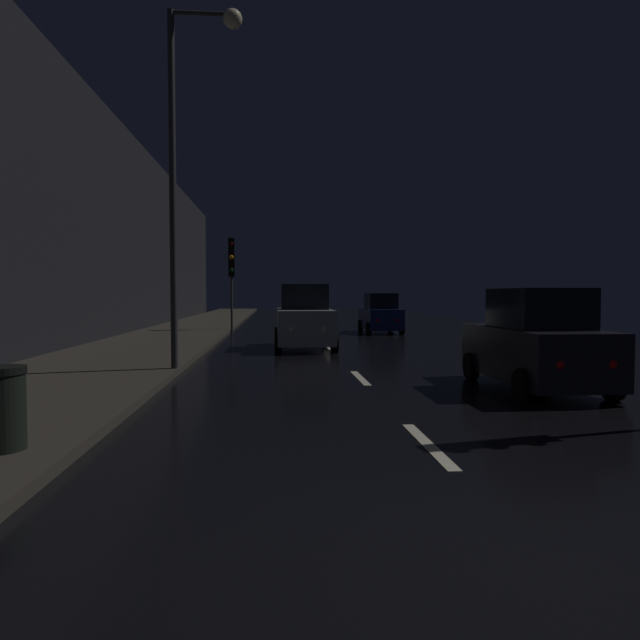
{
  "coord_description": "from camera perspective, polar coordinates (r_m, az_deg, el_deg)",
  "views": [
    {
      "loc": [
        -1.89,
        -3.99,
        1.88
      ],
      "look_at": [
        -0.57,
        13.12,
        1.12
      ],
      "focal_mm": 32.47,
      "sensor_mm": 36.0,
      "label": 1
    }
  ],
  "objects": [
    {
      "name": "car_approaching_headlights",
      "position": [
        20.11,
        -1.59,
        0.09
      ],
      "size": [
        2.04,
        4.42,
        2.23
      ],
      "rotation": [
        0.0,
        0.0,
        -1.57
      ],
      "color": "#A5A8AD",
      "rests_on": "ground"
    },
    {
      "name": "streetlamp_overhead",
      "position": [
        14.25,
        -12.67,
        17.02
      ],
      "size": [
        1.7,
        0.44,
        8.42
      ],
      "color": "#2D2D30",
      "rests_on": "ground"
    },
    {
      "name": "car_parked_right_near",
      "position": [
        12.21,
        20.47,
        -2.15
      ],
      "size": [
        1.83,
        3.96,
        1.99
      ],
      "rotation": [
        0.0,
        0.0,
        1.57
      ],
      "color": "black",
      "rests_on": "ground"
    },
    {
      "name": "traffic_light_far_left",
      "position": [
        28.98,
        -8.72,
        5.44
      ],
      "size": [
        0.32,
        0.47,
        4.65
      ],
      "rotation": [
        0.0,
        0.0,
        -1.52
      ],
      "color": "#38383A",
      "rests_on": "ground"
    },
    {
      "name": "ground",
      "position": [
        28.62,
        -0.63,
        -1.24
      ],
      "size": [
        25.09,
        84.0,
        0.02
      ],
      "primitive_type": "cube",
      "color": "black"
    },
    {
      "name": "sidewalk_left",
      "position": [
        28.9,
        -13.29,
        -1.1
      ],
      "size": [
        4.4,
        84.0,
        0.15
      ],
      "primitive_type": "cube",
      "color": "#38332B",
      "rests_on": "ground"
    },
    {
      "name": "building_facade_left",
      "position": [
        26.12,
        -20.3,
        8.55
      ],
      "size": [
        0.8,
        63.0,
        9.37
      ],
      "primitive_type": "cube",
      "color": "black",
      "rests_on": "ground"
    },
    {
      "name": "lane_centerline",
      "position": [
        23.08,
        0.28,
        -2.11
      ],
      "size": [
        0.16,
        36.76,
        0.01
      ],
      "color": "beige",
      "rests_on": "ground"
    },
    {
      "name": "car_parked_right_far",
      "position": [
        28.44,
        5.97,
        0.52
      ],
      "size": [
        1.77,
        3.83,
        1.93
      ],
      "rotation": [
        0.0,
        0.0,
        1.57
      ],
      "color": "#141E51",
      "rests_on": "ground"
    },
    {
      "name": "trash_bin_curbside",
      "position": [
        7.37,
        -28.96,
        -7.61
      ],
      "size": [
        0.55,
        0.55,
        0.93
      ],
      "color": "black",
      "rests_on": "sidewalk_left"
    }
  ]
}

